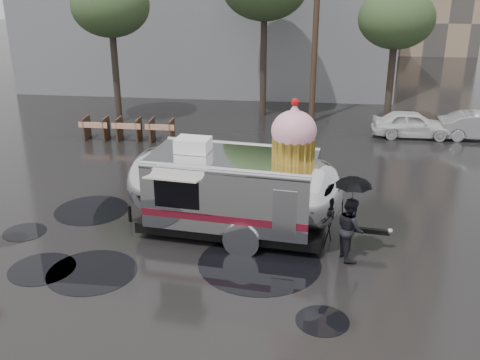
# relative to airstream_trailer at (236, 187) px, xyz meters

# --- Properties ---
(ground) EXTENTS (120.00, 120.00, 0.00)m
(ground) POSITION_rel_airstream_trailer_xyz_m (-0.33, -1.49, -1.48)
(ground) COLOR black
(ground) RESTS_ON ground
(puddles) EXTENTS (9.93, 6.89, 0.01)m
(puddles) POSITION_rel_airstream_trailer_xyz_m (-2.05, -1.48, -1.48)
(puddles) COLOR black
(puddles) RESTS_ON ground
(utility_pole) EXTENTS (1.60, 0.28, 9.00)m
(utility_pole) POSITION_rel_airstream_trailer_xyz_m (2.17, 12.51, 3.14)
(utility_pole) COLOR #473323
(utility_pole) RESTS_ON ground
(tree_left) EXTENTS (3.64, 3.64, 6.95)m
(tree_left) POSITION_rel_airstream_trailer_xyz_m (-7.33, 11.51, 4.00)
(tree_left) COLOR #382D26
(tree_left) RESTS_ON ground
(tree_right) EXTENTS (3.36, 3.36, 6.42)m
(tree_right) POSITION_rel_airstream_trailer_xyz_m (5.67, 11.51, 3.57)
(tree_right) COLOR #382D26
(tree_right) RESTS_ON ground
(barricade_row) EXTENTS (4.30, 0.80, 1.00)m
(barricade_row) POSITION_rel_airstream_trailer_xyz_m (-5.88, 8.48, -0.96)
(barricade_row) COLOR #473323
(barricade_row) RESTS_ON ground
(airstream_trailer) EXTENTS (7.82, 3.24, 4.23)m
(airstream_trailer) POSITION_rel_airstream_trailer_xyz_m (0.00, 0.00, 0.00)
(airstream_trailer) COLOR silver
(airstream_trailer) RESTS_ON ground
(person_right) EXTENTS (0.68, 0.93, 1.74)m
(person_right) POSITION_rel_airstream_trailer_xyz_m (3.18, -1.06, -0.62)
(person_right) COLOR black
(person_right) RESTS_ON ground
(umbrella_black) EXTENTS (1.19, 1.19, 2.36)m
(umbrella_black) POSITION_rel_airstream_trailer_xyz_m (3.18, -1.06, 0.47)
(umbrella_black) COLOR black
(umbrella_black) RESTS_ON ground
(tripod) EXTENTS (0.55, 0.59, 1.44)m
(tripod) POSITION_rel_airstream_trailer_xyz_m (2.77, -0.39, -0.65)
(tripod) COLOR black
(tripod) RESTS_ON ground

